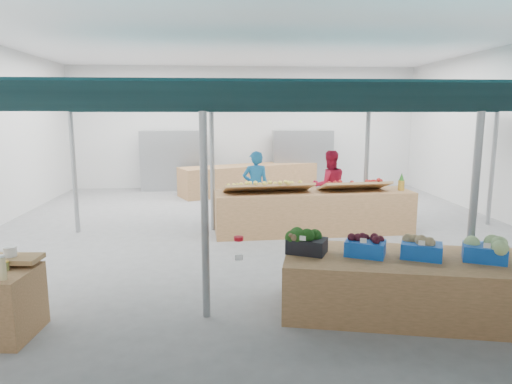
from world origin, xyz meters
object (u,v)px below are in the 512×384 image
veg_counter (437,287)px  vendor_right (329,186)px  crate_stack (480,262)px  fruit_counter (314,212)px  vendor_left (256,187)px

veg_counter → vendor_right: vendor_right is taller
veg_counter → vendor_right: bearing=104.5°
veg_counter → crate_stack: 1.79m
vendor_right → fruit_counter: bearing=58.4°
veg_counter → vendor_right: 5.38m
veg_counter → vendor_right: size_ratio=2.28×
veg_counter → fruit_counter: size_ratio=0.91×
crate_stack → vendor_right: vendor_right is taller
veg_counter → vendor_left: size_ratio=2.28×
crate_stack → vendor_right: bearing=109.7°
vendor_left → fruit_counter: bearing=134.5°
crate_stack → fruit_counter: bearing=124.4°
veg_counter → fruit_counter: bearing=113.0°
fruit_counter → vendor_left: vendor_left is taller
crate_stack → vendor_right: (-1.48, 4.13, 0.59)m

